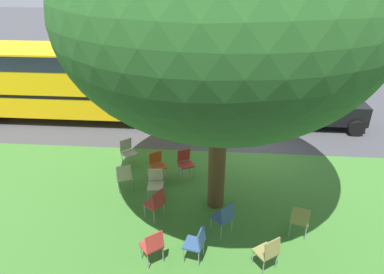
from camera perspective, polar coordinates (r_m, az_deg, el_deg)
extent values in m
plane|color=#424247|center=(12.08, 9.45, -2.18)|extent=(80.00, 80.00, 0.00)
cube|color=#3D752D|center=(9.43, 10.80, -11.73)|extent=(48.00, 6.00, 0.01)
cylinder|color=brown|center=(8.56, 4.26, -2.46)|extent=(0.44, 0.44, 3.26)
ellipsoid|color=#2D6B28|center=(7.50, 5.16, 19.78)|extent=(6.86, 6.86, 5.07)
cube|color=#335184|center=(8.36, 5.01, -13.26)|extent=(0.58, 0.58, 0.04)
cube|color=#335184|center=(8.11, 6.01, -12.57)|extent=(0.34, 0.34, 0.40)
cylinder|color=gray|center=(8.70, 4.99, -13.35)|extent=(0.02, 0.02, 0.42)
cylinder|color=gray|center=(8.50, 3.23, -14.41)|extent=(0.02, 0.02, 0.42)
cylinder|color=gray|center=(8.53, 6.66, -14.43)|extent=(0.02, 0.02, 0.42)
cylinder|color=gray|center=(8.33, 4.91, -15.56)|extent=(0.02, 0.02, 0.42)
cube|color=beige|center=(9.40, -6.13, -8.11)|extent=(0.46, 0.44, 0.04)
cube|color=beige|center=(9.42, -6.12, -6.28)|extent=(0.41, 0.12, 0.40)
cylinder|color=gray|center=(9.42, -7.26, -9.83)|extent=(0.02, 0.02, 0.42)
cylinder|color=gray|center=(9.39, -5.04, -9.85)|extent=(0.02, 0.02, 0.42)
cylinder|color=gray|center=(9.69, -7.06, -8.62)|extent=(0.02, 0.02, 0.42)
cylinder|color=gray|center=(9.66, -4.91, -8.64)|extent=(0.02, 0.02, 0.42)
cube|color=#B7332D|center=(10.26, -1.02, -4.65)|extent=(0.56, 0.55, 0.04)
cube|color=#B7332D|center=(10.28, -1.40, -3.02)|extent=(0.39, 0.26, 0.40)
cylinder|color=gray|center=(10.19, -1.60, -6.41)|extent=(0.02, 0.02, 0.42)
cylinder|color=gray|center=(10.30, 0.28, -5.98)|extent=(0.02, 0.02, 0.42)
cylinder|color=gray|center=(10.46, -2.28, -5.45)|extent=(0.02, 0.02, 0.42)
cylinder|color=gray|center=(10.57, -0.44, -5.05)|extent=(0.02, 0.02, 0.42)
cube|color=#335184|center=(7.71, 0.27, -17.41)|extent=(0.49, 0.50, 0.04)
cube|color=#335184|center=(7.50, 1.64, -16.40)|extent=(0.18, 0.41, 0.40)
cylinder|color=gray|center=(8.03, -0.53, -17.45)|extent=(0.02, 0.02, 0.42)
cylinder|color=gray|center=(7.79, -1.42, -19.22)|extent=(0.02, 0.02, 0.42)
cylinder|color=gray|center=(7.96, 1.91, -17.97)|extent=(0.02, 0.02, 0.42)
cylinder|color=gray|center=(7.72, 1.11, -19.78)|extent=(0.02, 0.02, 0.42)
cube|color=#C64C1E|center=(10.20, -5.66, -5.00)|extent=(0.57, 0.57, 0.04)
cube|color=#C64C1E|center=(10.21, -6.17, -3.39)|extent=(0.37, 0.30, 0.40)
cylinder|color=gray|center=(10.13, -6.09, -6.81)|extent=(0.02, 0.02, 0.42)
cylinder|color=gray|center=(10.26, -4.27, -6.25)|extent=(0.02, 0.02, 0.42)
cylinder|color=gray|center=(10.39, -6.91, -5.90)|extent=(0.02, 0.02, 0.42)
cylinder|color=gray|center=(10.51, -5.13, -5.36)|extent=(0.02, 0.02, 0.42)
cube|color=beige|center=(9.92, -11.28, -6.47)|extent=(0.53, 0.52, 0.04)
cube|color=beige|center=(9.63, -11.30, -5.86)|extent=(0.40, 0.22, 0.40)
cylinder|color=gray|center=(10.19, -10.25, -6.90)|extent=(0.02, 0.02, 0.42)
cylinder|color=gray|center=(10.18, -12.27, -7.17)|extent=(0.02, 0.02, 0.42)
cylinder|color=gray|center=(9.91, -10.02, -7.97)|extent=(0.02, 0.02, 0.42)
cylinder|color=gray|center=(9.90, -12.10, -8.24)|extent=(0.02, 0.02, 0.42)
cube|color=olive|center=(8.66, 17.55, -12.99)|extent=(0.51, 0.50, 0.04)
cube|color=olive|center=(8.37, 17.68, -12.49)|extent=(0.41, 0.19, 0.40)
cylinder|color=gray|center=(8.94, 18.61, -13.63)|extent=(0.02, 0.02, 0.42)
cylinder|color=gray|center=(8.94, 16.27, -13.26)|extent=(0.02, 0.02, 0.42)
cylinder|color=gray|center=(8.68, 18.45, -15.04)|extent=(0.02, 0.02, 0.42)
cylinder|color=gray|center=(8.68, 16.03, -14.65)|extent=(0.02, 0.02, 0.42)
cube|color=olive|center=(7.70, 12.16, -18.24)|extent=(0.57, 0.57, 0.04)
cube|color=olive|center=(7.45, 13.31, -17.74)|extent=(0.38, 0.30, 0.40)
cylinder|color=gray|center=(8.04, 12.16, -18.16)|extent=(0.02, 0.02, 0.42)
cylinder|color=gray|center=(7.86, 10.09, -19.25)|extent=(0.02, 0.02, 0.42)
cylinder|color=gray|center=(7.88, 13.89, -19.58)|extent=(0.02, 0.02, 0.42)
cylinder|color=gray|center=(7.69, 11.81, -20.73)|extent=(0.02, 0.02, 0.42)
cube|color=#ADA393|center=(11.01, -10.46, -2.72)|extent=(0.58, 0.58, 0.04)
cube|color=#ADA393|center=(11.04, -11.03, -1.28)|extent=(0.35, 0.34, 0.40)
cylinder|color=gray|center=(10.93, -10.72, -4.40)|extent=(0.02, 0.02, 0.42)
cylinder|color=gray|center=(11.07, -9.11, -3.80)|extent=(0.02, 0.02, 0.42)
cylinder|color=gray|center=(11.19, -11.59, -3.69)|extent=(0.02, 0.02, 0.42)
cylinder|color=gray|center=(11.33, -10.01, -3.11)|extent=(0.02, 0.02, 0.42)
cube|color=#B7332D|center=(8.79, -6.37, -10.99)|extent=(0.57, 0.57, 0.04)
cube|color=#B7332D|center=(8.54, -5.60, -10.22)|extent=(0.30, 0.37, 0.40)
cylinder|color=gray|center=(9.13, -6.23, -11.16)|extent=(0.02, 0.02, 0.42)
cylinder|color=gray|center=(8.94, -7.92, -12.22)|extent=(0.02, 0.02, 0.42)
cylinder|color=gray|center=(8.93, -4.68, -12.07)|extent=(0.02, 0.02, 0.42)
cylinder|color=gray|center=(8.74, -6.37, -13.17)|extent=(0.02, 0.02, 0.42)
cube|color=#B7332D|center=(7.72, -6.80, -17.54)|extent=(0.58, 0.57, 0.04)
cube|color=#B7332D|center=(7.44, -6.25, -17.07)|extent=(0.37, 0.31, 0.40)
cylinder|color=gray|center=(8.05, -6.08, -17.51)|extent=(0.02, 0.02, 0.42)
cylinder|color=gray|center=(7.95, -8.50, -18.41)|extent=(0.02, 0.02, 0.42)
cylinder|color=gray|center=(7.83, -4.87, -19.02)|extent=(0.02, 0.02, 0.42)
cylinder|color=gray|center=(7.73, -7.36, -19.98)|extent=(0.02, 0.02, 0.42)
cube|color=black|center=(14.35, 19.78, 4.41)|extent=(3.70, 1.64, 0.76)
cube|color=#1E232B|center=(14.17, 20.78, 6.80)|extent=(1.90, 1.44, 0.64)
cylinder|color=black|center=(13.40, 14.60, 1.80)|extent=(0.60, 0.18, 0.60)
cylinder|color=black|center=(14.97, 13.62, 4.65)|extent=(0.60, 0.18, 0.60)
cylinder|color=black|center=(14.18, 25.79, 1.29)|extent=(0.60, 0.18, 0.60)
cylinder|color=black|center=(15.67, 23.79, 4.07)|extent=(0.60, 0.18, 0.60)
cube|color=yellow|center=(14.58, -17.10, 9.18)|extent=(10.40, 2.44, 2.50)
cube|color=black|center=(14.69, -16.91, 7.89)|extent=(10.30, 2.46, 0.12)
cube|color=black|center=(14.35, -17.59, 12.59)|extent=(10.30, 2.46, 0.56)
cylinder|color=black|center=(17.78, -27.38, 6.53)|extent=(0.96, 0.28, 0.96)
cylinder|color=black|center=(12.90, -1.53, 2.60)|extent=(0.96, 0.28, 0.96)
cylinder|color=black|center=(15.22, -0.55, 6.54)|extent=(0.96, 0.28, 0.96)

